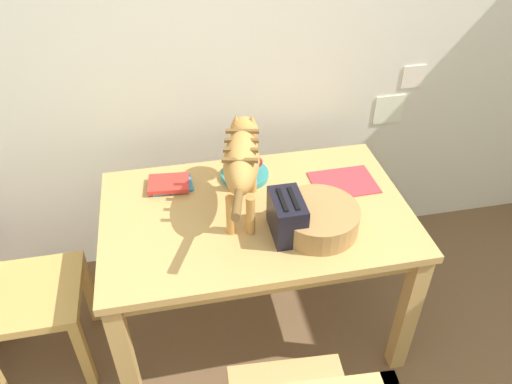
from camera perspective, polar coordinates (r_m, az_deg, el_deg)
The scene contains 10 objects.
wall_rear at distance 2.42m, azimuth -1.96°, elevation 17.43°, with size 4.91×0.11×2.50m.
dining_table at distance 2.17m, azimuth -0.00°, elevation -3.99°, with size 1.29×0.82×0.74m.
cat at distance 2.00m, azimuth -1.62°, elevation 3.86°, with size 0.23×0.69×0.34m.
saucer_bowl at distance 2.30m, azimuth -1.29°, elevation 1.99°, with size 0.22×0.22×0.03m, color teal.
coffee_mug at distance 2.27m, azimuth -1.22°, elevation 3.15°, with size 0.13×0.08×0.09m.
magazine at distance 2.30m, azimuth 9.94°, elevation 1.08°, with size 0.28×0.22×0.01m, color #D7363F.
book_stack at distance 2.27m, azimuth -9.79°, elevation 0.93°, with size 0.20×0.16×0.03m.
wicker_basket at distance 2.01m, azimuth 7.08°, elevation -2.99°, with size 0.33×0.33×0.10m.
toaster at distance 1.96m, azimuth 3.55°, elevation -2.79°, with size 0.12×0.20×0.18m.
wooden_chair_near at distance 2.39m, azimuth -25.42°, elevation -10.30°, with size 0.42×0.42×0.93m.
Camera 1 is at (-0.37, -0.39, 2.09)m, focal length 35.12 mm.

